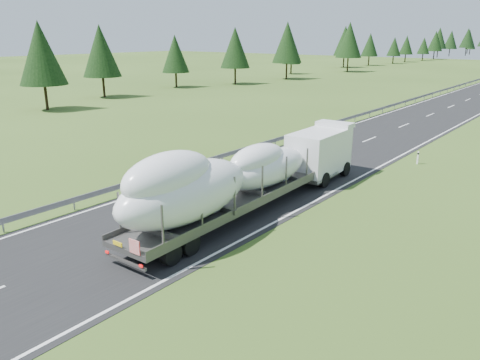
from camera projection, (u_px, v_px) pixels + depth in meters
The scene contains 3 objects.
guardrail at pixel (476, 80), 94.85m from camera, with size 0.10×400.00×0.76m.
tree_line_left at pixel (378, 42), 145.74m from camera, with size 15.43×345.55×12.66m.
boat_truck at pixel (240, 174), 25.05m from camera, with size 3.41×19.67×4.58m.
Camera 1 is at (17.43, -5.48, 9.49)m, focal length 35.00 mm.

